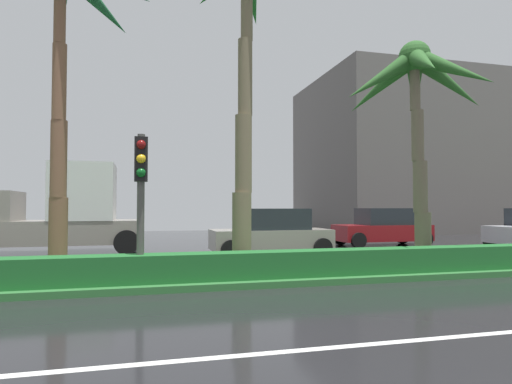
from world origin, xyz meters
The scene contains 8 objects.
palm_tree_centre centered at (2.53, 8.07, 6.66)m, with size 4.39×4.40×7.96m.
palm_tree_centre_right centered at (7.04, 7.77, 6.83)m, with size 3.63×3.43×8.52m.
palm_tree_mid_right centered at (12.13, 7.81, 5.19)m, with size 4.47×4.29×6.45m.
traffic_signal_median_right centered at (4.44, 6.62, 2.36)m, with size 0.28×0.43×3.21m.
box_truck_lead centered at (1.29, 15.01, 1.55)m, with size 6.40×2.64×3.46m.
car_in_traffic_second centered at (9.05, 12.13, 0.83)m, with size 4.30×2.02×1.72m.
car_in_traffic_third centered at (15.18, 14.87, 0.83)m, with size 4.30×2.02×1.72m.
building_far_right centered at (25.47, 26.45, 5.64)m, with size 17.02×11.51×11.27m.
Camera 1 is at (4.48, -3.15, 1.78)m, focal length 30.69 mm.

